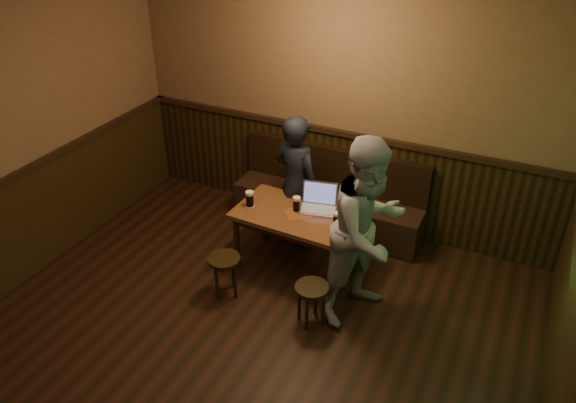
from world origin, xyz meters
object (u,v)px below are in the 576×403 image
(laptop, at_px, (319,202))
(person_grey, at_px, (368,231))
(pub_table, at_px, (297,221))
(stool_left, at_px, (224,265))
(person_suit, at_px, (297,184))
(pint_mid, at_px, (297,204))
(pint_left, at_px, (250,199))
(pint_right, at_px, (337,219))
(bench, at_px, (329,204))
(stool_right, at_px, (312,294))

(laptop, height_order, person_grey, person_grey)
(person_grey, bearing_deg, laptop, 77.52)
(pub_table, distance_m, stool_left, 0.86)
(stool_left, height_order, laptop, laptop)
(person_suit, height_order, person_grey, person_grey)
(pint_mid, distance_m, person_suit, 0.38)
(laptop, relative_size, person_suit, 0.26)
(pint_left, distance_m, pint_right, 0.93)
(bench, distance_m, pub_table, 0.91)
(pint_left, relative_size, person_grey, 0.10)
(pint_left, distance_m, person_suit, 0.56)
(stool_left, xyz_separation_m, person_grey, (1.30, 0.37, 0.55))
(pint_left, distance_m, person_grey, 1.36)
(pint_left, height_order, pint_right, pint_left)
(bench, distance_m, person_grey, 1.56)
(pint_mid, bearing_deg, person_suit, 114.76)
(stool_left, bearing_deg, pint_mid, 59.08)
(bench, height_order, pint_left, bench)
(pint_left, relative_size, pint_mid, 1.06)
(stool_right, bearing_deg, person_suit, 121.10)
(stool_left, distance_m, pint_left, 0.74)
(pint_left, bearing_deg, laptop, 22.83)
(pint_left, height_order, person_grey, person_grey)
(stool_right, bearing_deg, bench, 106.52)
(laptop, bearing_deg, person_suit, 137.96)
(person_grey, bearing_deg, stool_left, 130.12)
(bench, relative_size, pint_right, 15.11)
(stool_right, bearing_deg, person_grey, 46.57)
(bench, bearing_deg, pint_left, -117.93)
(pub_table, bearing_deg, pint_mid, 128.55)
(stool_left, distance_m, laptop, 1.14)
(stool_right, distance_m, pint_mid, 0.99)
(stool_right, height_order, person_grey, person_grey)
(pint_right, bearing_deg, laptop, 141.47)
(pint_left, height_order, laptop, laptop)
(stool_left, distance_m, person_grey, 1.46)
(stool_left, xyz_separation_m, person_suit, (0.28, 1.07, 0.43))
(stool_left, height_order, pint_left, pint_left)
(pub_table, height_order, laptop, laptop)
(stool_right, xyz_separation_m, pint_mid, (-0.50, 0.74, 0.42))
(stool_left, bearing_deg, person_suit, 75.46)
(bench, relative_size, stool_left, 5.08)
(person_suit, bearing_deg, laptop, 166.45)
(pub_table, height_order, pint_left, pint_left)
(pint_mid, distance_m, person_grey, 0.94)
(person_suit, relative_size, person_grey, 0.86)
(stool_left, distance_m, pint_mid, 0.94)
(stool_left, relative_size, pint_left, 2.53)
(person_grey, bearing_deg, stool_right, 160.84)
(pint_left, distance_m, laptop, 0.70)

